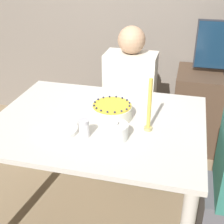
{
  "coord_description": "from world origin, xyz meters",
  "views": [
    {
      "loc": [
        0.49,
        -1.58,
        1.68
      ],
      "look_at": [
        0.08,
        0.05,
        0.8
      ],
      "focal_mm": 50.0,
      "sensor_mm": 36.0,
      "label": 1
    }
  ],
  "objects_px": {
    "sugar_bowl": "(116,131)",
    "person_man_blue_shirt": "(130,107)",
    "sugar_shaker": "(84,129)",
    "cake": "(112,111)",
    "candle": "(149,110)"
  },
  "relations": [
    {
      "from": "candle",
      "to": "person_man_blue_shirt",
      "type": "distance_m",
      "value": 0.86
    },
    {
      "from": "cake",
      "to": "sugar_bowl",
      "type": "relative_size",
      "value": 1.81
    },
    {
      "from": "sugar_bowl",
      "to": "person_man_blue_shirt",
      "type": "xyz_separation_m",
      "value": [
        -0.09,
        0.87,
        -0.29
      ]
    },
    {
      "from": "sugar_bowl",
      "to": "sugar_shaker",
      "type": "relative_size",
      "value": 1.28
    },
    {
      "from": "cake",
      "to": "sugar_bowl",
      "type": "xyz_separation_m",
      "value": [
        0.08,
        -0.22,
        -0.0
      ]
    },
    {
      "from": "cake",
      "to": "sugar_shaker",
      "type": "height_order",
      "value": "sugar_shaker"
    },
    {
      "from": "sugar_shaker",
      "to": "candle",
      "type": "distance_m",
      "value": 0.37
    },
    {
      "from": "cake",
      "to": "candle",
      "type": "height_order",
      "value": "candle"
    },
    {
      "from": "sugar_shaker",
      "to": "candle",
      "type": "relative_size",
      "value": 0.33
    },
    {
      "from": "cake",
      "to": "sugar_shaker",
      "type": "relative_size",
      "value": 2.31
    },
    {
      "from": "sugar_bowl",
      "to": "person_man_blue_shirt",
      "type": "bearing_deg",
      "value": 96.1
    },
    {
      "from": "cake",
      "to": "sugar_shaker",
      "type": "xyz_separation_m",
      "value": [
        -0.09,
        -0.25,
        0.01
      ]
    },
    {
      "from": "sugar_bowl",
      "to": "sugar_shaker",
      "type": "distance_m",
      "value": 0.18
    },
    {
      "from": "sugar_bowl",
      "to": "candle",
      "type": "bearing_deg",
      "value": 39.87
    },
    {
      "from": "cake",
      "to": "sugar_shaker",
      "type": "distance_m",
      "value": 0.27
    }
  ]
}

